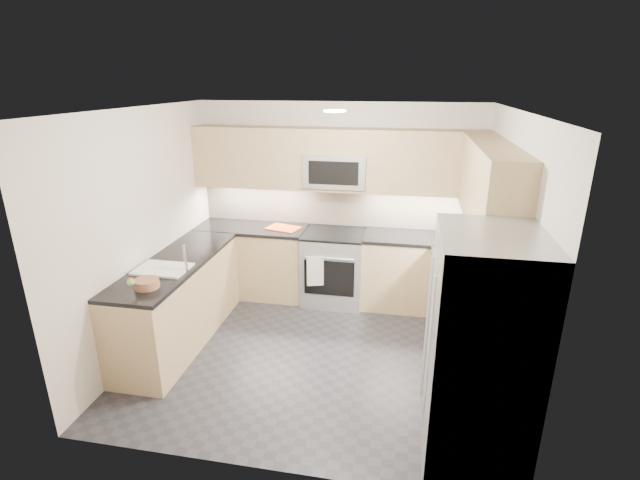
{
  "coord_description": "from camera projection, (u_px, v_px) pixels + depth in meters",
  "views": [
    {
      "loc": [
        0.86,
        -4.18,
        2.76
      ],
      "look_at": [
        0.0,
        0.35,
        1.15
      ],
      "focal_mm": 26.0,
      "sensor_mm": 36.0,
      "label": 1
    }
  ],
  "objects": [
    {
      "name": "utensil_bowl",
      "position": [
        447.0,
        232.0,
        5.57
      ],
      "size": [
        0.31,
        0.31,
        0.14
      ],
      "primitive_type": "cylinder",
      "rotation": [
        0.0,
        0.0,
        -0.28
      ],
      "color": "#73BF52",
      "rests_on": "countertop_back_right"
    },
    {
      "name": "microwave_door",
      "position": [
        333.0,
        173.0,
        5.48
      ],
      "size": [
        0.6,
        0.01,
        0.28
      ],
      "primitive_type": "cube",
      "color": "black",
      "rests_on": "microwave"
    },
    {
      "name": "backsplash_back",
      "position": [
        338.0,
        206.0,
        6.02
      ],
      "size": [
        3.6,
        0.01,
        0.51
      ],
      "primitive_type": "cube",
      "color": "tan",
      "rests_on": "wall_back"
    },
    {
      "name": "dish_towel_check",
      "position": [
        315.0,
        271.0,
        5.62
      ],
      "size": [
        0.2,
        0.08,
        0.38
      ],
      "primitive_type": "cube",
      "rotation": [
        0.0,
        0.0,
        0.3
      ],
      "color": "silver",
      "rests_on": "oven_handle"
    },
    {
      "name": "wall_left",
      "position": [
        145.0,
        231.0,
        4.84
      ],
      "size": [
        0.02,
        3.2,
        2.5
      ],
      "primitive_type": "cube",
      "color": "beige",
      "rests_on": "floor"
    },
    {
      "name": "wall_back",
      "position": [
        338.0,
        202.0,
        6.01
      ],
      "size": [
        3.6,
        0.02,
        2.5
      ],
      "primitive_type": "cube",
      "color": "beige",
      "rests_on": "floor"
    },
    {
      "name": "countertop_back_left",
      "position": [
        251.0,
        228.0,
        6.03
      ],
      "size": [
        1.42,
        0.63,
        0.04
      ],
      "primitive_type": "cube",
      "color": "black",
      "rests_on": "base_cab_back_left"
    },
    {
      "name": "upper_cab_back",
      "position": [
        336.0,
        159.0,
        5.66
      ],
      "size": [
        3.6,
        0.35,
        0.75
      ],
      "primitive_type": "cube",
      "color": "tan",
      "rests_on": "wall_back"
    },
    {
      "name": "faucet",
      "position": [
        185.0,
        259.0,
        4.56
      ],
      "size": [
        0.03,
        0.03,
        0.28
      ],
      "primitive_type": "cylinder",
      "color": "silver",
      "rests_on": "countertop_peninsula"
    },
    {
      "name": "base_cab_peninsula",
      "position": [
        179.0,
        302.0,
        5.05
      ],
      "size": [
        0.6,
        2.0,
        0.9
      ],
      "primitive_type": "cube",
      "color": "tan",
      "rests_on": "floor"
    },
    {
      "name": "fridge_handle_left",
      "position": [
        428.0,
        355.0,
        3.2
      ],
      "size": [
        0.02,
        0.02,
        1.2
      ],
      "primitive_type": "cylinder",
      "color": "#B2B5BA",
      "rests_on": "refrigerator"
    },
    {
      "name": "sink_basin",
      "position": [
        163.0,
        275.0,
        4.68
      ],
      "size": [
        0.52,
        0.38,
        0.16
      ],
      "primitive_type": "cube",
      "color": "white",
      "rests_on": "base_cab_peninsula"
    },
    {
      "name": "base_cab_right",
      "position": [
        462.0,
        321.0,
        4.66
      ],
      "size": [
        0.6,
        1.7,
        0.9
      ],
      "primitive_type": "cube",
      "color": "tan",
      "rests_on": "floor"
    },
    {
      "name": "countertop_right",
      "position": [
        467.0,
        278.0,
        4.51
      ],
      "size": [
        0.63,
        1.7,
        0.04
      ],
      "primitive_type": "cube",
      "color": "black",
      "rests_on": "base_cab_right"
    },
    {
      "name": "oven_door_glass",
      "position": [
        329.0,
        278.0,
        5.66
      ],
      "size": [
        0.62,
        0.02,
        0.45
      ],
      "primitive_type": "cube",
      "color": "black",
      "rests_on": "gas_range"
    },
    {
      "name": "fruit_pear",
      "position": [
        131.0,
        283.0,
        4.09
      ],
      "size": [
        0.06,
        0.06,
        0.06
      ],
      "primitive_type": "sphere",
      "color": "#5BAA49",
      "rests_on": "fruit_basket"
    },
    {
      "name": "floor",
      "position": [
        314.0,
        352.0,
        4.93
      ],
      "size": [
        3.6,
        3.2,
        0.0
      ],
      "primitive_type": "cube",
      "color": "#25252A",
      "rests_on": "ground"
    },
    {
      "name": "fruit_apple",
      "position": [
        131.0,
        281.0,
        4.11
      ],
      "size": [
        0.06,
        0.06,
        0.06
      ],
      "primitive_type": "sphere",
      "color": "#C64216",
      "rests_on": "fruit_basket"
    },
    {
      "name": "wall_front",
      "position": [
        265.0,
        322.0,
        3.04
      ],
      "size": [
        3.6,
        0.02,
        2.5
      ],
      "primitive_type": "cube",
      "color": "beige",
      "rests_on": "floor"
    },
    {
      "name": "backsplash_right",
      "position": [
        497.0,
        244.0,
        4.64
      ],
      "size": [
        0.01,
        2.3,
        0.51
      ],
      "primitive_type": "cube",
      "color": "tan",
      "rests_on": "wall_right"
    },
    {
      "name": "countertop_back_right",
      "position": [
        422.0,
        238.0,
        5.65
      ],
      "size": [
        1.42,
        0.63,
        0.04
      ],
      "primitive_type": "cube",
      "color": "black",
      "rests_on": "base_cab_back_right"
    },
    {
      "name": "ceiling",
      "position": [
        313.0,
        109.0,
        4.11
      ],
      "size": [
        3.6,
        3.2,
        0.02
      ],
      "primitive_type": "cube",
      "color": "beige",
      "rests_on": "wall_back"
    },
    {
      "name": "base_cab_back_right",
      "position": [
        419.0,
        274.0,
        5.8
      ],
      "size": [
        1.42,
        0.6,
        0.9
      ],
      "primitive_type": "cube",
      "color": "tan",
      "rests_on": "floor"
    },
    {
      "name": "gas_range",
      "position": [
        333.0,
        268.0,
        5.97
      ],
      "size": [
        0.76,
        0.65,
        0.91
      ],
      "primitive_type": "cube",
      "color": "#A2A6AA",
      "rests_on": "floor"
    },
    {
      "name": "countertop_peninsula",
      "position": [
        175.0,
        263.0,
        4.89
      ],
      "size": [
        0.63,
        2.0,
        0.04
      ],
      "primitive_type": "cube",
      "color": "black",
      "rests_on": "base_cab_peninsula"
    },
    {
      "name": "fruit_basket",
      "position": [
        147.0,
        284.0,
        4.25
      ],
      "size": [
        0.28,
        0.28,
        0.08
      ],
      "primitive_type": "cylinder",
      "rotation": [
        0.0,
        0.0,
        -0.3
      ],
      "color": "#956245",
      "rests_on": "countertop_peninsula"
    },
    {
      "name": "wall_right",
      "position": [
        507.0,
        254.0,
        4.21
      ],
      "size": [
        0.02,
        3.2,
        2.5
      ],
      "primitive_type": "cube",
      "color": "beige",
      "rests_on": "floor"
    },
    {
      "name": "base_cab_back_left",
      "position": [
        253.0,
        261.0,
        6.18
      ],
      "size": [
        1.42,
        0.6,
        0.9
      ],
      "primitive_type": "cube",
      "color": "tan",
      "rests_on": "floor"
    },
    {
      "name": "range_cooktop",
      "position": [
        334.0,
        234.0,
        5.82
      ],
      "size": [
        0.76,
        0.65,
        0.03
      ],
      "primitive_type": "cube",
      "color": "black",
      "rests_on": "gas_range"
    },
    {
      "name": "cutting_board",
      "position": [
        283.0,
        228.0,
        5.94
      ],
      "size": [
        0.47,
        0.39,
        0.01
      ],
      "primitive_type": "cube",
      "rotation": [
        0.0,
        0.0,
        -0.29
      ],
      "color": "#D44513",
      "rests_on": "countertop_back_left"
    },
    {
      "name": "oven_handle",
      "position": [
        329.0,
        258.0,
        5.56
      ],
      "size": [
        0.6,
        0.02,
        0.02
      ],
      "primitive_type": "cylinder",
      "rotation": [
        0.0,
        1.57,
        0.0
      ],
      "color": "#B2B5BA",
      "rests_on": "gas_range"
    },
    {
      "name": "fridge_handle_right",
      "position": [
        427.0,
        329.0,
        3.53
      ],
      "size": [
        0.02,
        0.02,
        1.2
      ],
      "primitive_type": "cylinder",
      "color": "#B2B5BA",
      "rests_on": "refrigerator"
    },
    {
      "name": "upper_cab_right",
      "position": [
        490.0,
        185.0,
        4.3
      ],
      "size": [
        0.35,
        1.95,
        0.75
      ],
      "primitive_type": "cube",
      "color": "tan",
      "rests_on": "wall_right"
    },
    {
      "name": "refrigerator",
      "position": [
        480.0,
        353.0,
        3.32
      ],
      "size": [
        0.7,
        0.9,
        1.8
      ],
      "primitive_type": "cube",
      "color": "#9D9FA5",
      "rests_on": "floor"
    },
    {
      "name": "microwave",
      "position": [
        336.0,
        170.0,
        5.67
      ],
      "size": [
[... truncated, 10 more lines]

